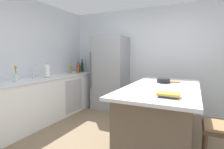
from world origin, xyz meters
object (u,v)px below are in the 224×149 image
Objects in this scene: mixing_bowl at (163,81)px; refrigerator at (110,73)px; hot_sauce_bottle at (77,69)px; olive_oil_bottle at (71,69)px; wine_bottle at (82,67)px; whiskey_bottle at (78,69)px; sink_faucet at (33,71)px; kitchen_island at (161,115)px; flower_vase at (16,77)px; syrup_bottle at (79,69)px; bar_stool at (221,137)px; cutting_board at (169,81)px; vinegar_bottle at (78,69)px; paper_towel_roll at (47,71)px; gin_bottle at (85,67)px; cookbook_stack at (168,95)px.

refrigerator is at bearing 147.22° from mixing_bowl.
hot_sauce_bottle is 0.28m from olive_oil_bottle.
whiskey_bottle is at bearing -77.94° from wine_bottle.
kitchen_island is at bearing 5.83° from sink_faucet.
flower_vase is 1.17× the size of syrup_bottle.
bar_stool is at bearing -32.83° from wine_bottle.
sink_faucet is 2.54m from mixing_bowl.
cutting_board is at bearing -8.68° from olive_oil_bottle.
wine_bottle is at bearing 91.59° from flower_vase.
vinegar_bottle is 1.05× the size of olive_oil_bottle.
mixing_bowl is (1.51, -0.97, 0.03)m from refrigerator.
flower_vase is at bearing -86.96° from olive_oil_bottle.
wine_bottle is (-0.93, 0.06, 0.14)m from refrigerator.
sink_faucet reaches higher than syrup_bottle.
syrup_bottle is 0.10m from hot_sauce_bottle.
paper_towel_roll reaches higher than syrup_bottle.
flower_vase reaches higher than kitchen_island.
vinegar_bottle is at bearing 168.67° from cutting_board.
syrup_bottle is at bearing 90.35° from olive_oil_bottle.
sink_faucet is 0.96× the size of paper_towel_roll.
hot_sauce_bottle reaches higher than bar_stool.
olive_oil_bottle is at bearing -89.65° from syrup_bottle.
gin_bottle is (0.06, 1.76, -0.03)m from sink_faucet.
paper_towel_roll is 1.16× the size of olive_oil_bottle.
mixing_bowl is 0.60× the size of cutting_board.
hot_sauce_bottle is at bearing -171.94° from refrigerator.
mixing_bowl is (2.37, 0.36, -0.10)m from paper_towel_roll.
whiskey_bottle is at bearing -46.75° from hot_sauce_bottle.
whiskey_bottle is (0.06, 1.39, -0.04)m from sink_faucet.
cutting_board reaches higher than kitchen_island.
wine_bottle is at bearing 89.89° from sink_faucet.
cutting_board is (2.55, -0.77, -0.10)m from syrup_bottle.
cutting_board is at bearing -14.72° from hot_sauce_bottle.
bar_stool is 2.02× the size of gin_bottle.
hot_sauce_bottle is (-0.02, 1.48, -0.06)m from sink_faucet.
gin_bottle is (-3.17, 2.16, 0.51)m from bar_stool.
bar_stool is 2.27× the size of sink_faucet.
olive_oil_bottle is (0.00, -0.38, 0.01)m from syrup_bottle.
refrigerator is 6.93× the size of olive_oil_bottle.
whiskey_bottle reaches higher than cookbook_stack.
whiskey_bottle reaches higher than sink_faucet.
wine_bottle is (-0.05, -0.08, 0.01)m from gin_bottle.
olive_oil_bottle is 2.54m from mixing_bowl.
wine_bottle reaches higher than paper_towel_roll.
olive_oil_bottle is at bearing -156.62° from refrigerator.
syrup_bottle is (-0.11, 1.30, -0.04)m from paper_towel_roll.
syrup_bottle is (-2.52, 1.33, 0.56)m from kitchen_island.
bar_stool is 1.45m from cutting_board.
cutting_board reaches higher than bar_stool.
sink_faucet is 1.30m from vinegar_bottle.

